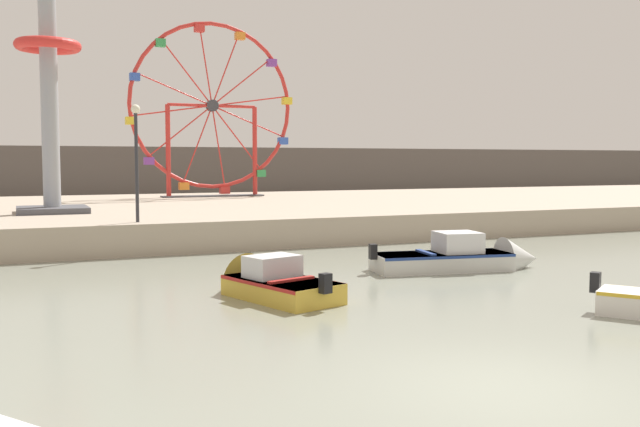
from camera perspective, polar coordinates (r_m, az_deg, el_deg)
The scene contains 8 objects.
ground_plane at distance 10.86m, azimuth 14.20°, elevation -13.38°, with size 240.00×240.00×0.00m, color gray.
quay_promenade at distance 35.93m, azimuth -13.24°, elevation -0.14°, with size 110.00×22.27×1.12m, color tan.
distant_town_skyline at distance 57.83m, azimuth -17.22°, elevation 3.05°, with size 140.00×3.00×4.40m, color #564C47.
motorboat_pale_grey at distance 21.61m, azimuth 12.04°, elevation -3.54°, with size 5.49×2.26×1.58m.
motorboat_mustard_yellow at distance 17.18m, azimuth -4.52°, elevation -5.61°, with size 2.51×4.01×1.49m.
ferris_wheel_red_frame at distance 42.97m, azimuth -8.78°, elevation 8.38°, with size 10.18×1.20×10.45m.
drop_tower_steel_tower at distance 31.37m, azimuth -21.21°, elevation 9.90°, with size 2.80×2.80×11.81m.
promenade_lamp_near at distance 25.37m, azimuth -14.74°, elevation 5.34°, with size 0.32×0.32×4.12m.
Camera 1 is at (-6.38, -8.16, 3.28)m, focal length 39.29 mm.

